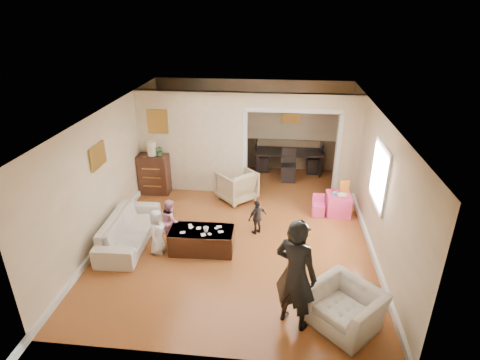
# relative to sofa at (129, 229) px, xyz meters

# --- Properties ---
(floor) EXTENTS (7.00, 7.00, 0.00)m
(floor) POSITION_rel_sofa_xyz_m (2.18, 0.82, -0.29)
(floor) COLOR #9F5529
(floor) RESTS_ON ground
(partition_left) EXTENTS (2.75, 0.18, 2.60)m
(partition_left) POSITION_rel_sofa_xyz_m (0.81, 2.62, 1.01)
(partition_left) COLOR beige
(partition_left) RESTS_ON ground
(partition_right) EXTENTS (0.55, 0.18, 2.60)m
(partition_right) POSITION_rel_sofa_xyz_m (4.66, 2.62, 1.01)
(partition_right) COLOR beige
(partition_right) RESTS_ON ground
(partition_header) EXTENTS (2.22, 0.18, 0.35)m
(partition_header) POSITION_rel_sofa_xyz_m (3.28, 2.62, 2.13)
(partition_header) COLOR beige
(partition_header) RESTS_ON partition_right
(window_pane) EXTENTS (0.03, 0.95, 1.10)m
(window_pane) POSITION_rel_sofa_xyz_m (4.91, 0.42, 1.26)
(window_pane) COLOR white
(window_pane) RESTS_ON ground
(framed_art_partition) EXTENTS (0.45, 0.03, 0.55)m
(framed_art_partition) POSITION_rel_sofa_xyz_m (-0.02, 2.52, 1.56)
(framed_art_partition) COLOR brown
(framed_art_partition) RESTS_ON partition_left
(framed_art_sofa_wall) EXTENTS (0.03, 0.55, 0.40)m
(framed_art_sofa_wall) POSITION_rel_sofa_xyz_m (-0.53, 0.22, 1.51)
(framed_art_sofa_wall) COLOR brown
(framed_art_alcove) EXTENTS (0.45, 0.03, 0.55)m
(framed_art_alcove) POSITION_rel_sofa_xyz_m (3.28, 4.26, 1.41)
(framed_art_alcove) COLOR brown
(sofa) EXTENTS (0.85, 2.04, 0.59)m
(sofa) POSITION_rel_sofa_xyz_m (0.00, 0.00, 0.00)
(sofa) COLOR beige
(sofa) RESTS_ON ground
(armchair_back) EXTENTS (1.17, 1.17, 0.76)m
(armchair_back) POSITION_rel_sofa_xyz_m (1.97, 2.15, 0.09)
(armchair_back) COLOR #C6B98A
(armchair_back) RESTS_ON ground
(armchair_front) EXTENTS (1.32, 1.32, 0.65)m
(armchair_front) POSITION_rel_sofa_xyz_m (4.10, -1.85, 0.03)
(armchair_front) COLOR beige
(armchair_front) RESTS_ON ground
(dresser) EXTENTS (0.76, 0.43, 1.04)m
(dresser) POSITION_rel_sofa_xyz_m (-0.17, 2.30, 0.23)
(dresser) COLOR #34180F
(dresser) RESTS_ON ground
(table_lamp) EXTENTS (0.22, 0.22, 0.36)m
(table_lamp) POSITION_rel_sofa_xyz_m (-0.17, 2.30, 0.93)
(table_lamp) COLOR beige
(table_lamp) RESTS_ON dresser
(potted_plant) EXTENTS (0.24, 0.21, 0.27)m
(potted_plant) POSITION_rel_sofa_xyz_m (0.03, 2.30, 0.88)
(potted_plant) COLOR #386C30
(potted_plant) RESTS_ON dresser
(coffee_table) EXTENTS (1.27, 0.67, 0.47)m
(coffee_table) POSITION_rel_sofa_xyz_m (1.55, -0.14, -0.06)
(coffee_table) COLOR #3A1E12
(coffee_table) RESTS_ON ground
(coffee_cup) EXTENTS (0.11, 0.11, 0.10)m
(coffee_cup) POSITION_rel_sofa_xyz_m (1.65, -0.19, 0.22)
(coffee_cup) COLOR white
(coffee_cup) RESTS_ON coffee_table
(play_table) EXTENTS (0.55, 0.55, 0.52)m
(play_table) POSITION_rel_sofa_xyz_m (4.41, 1.64, -0.04)
(play_table) COLOR #FF4385
(play_table) RESTS_ON ground
(cereal_box) EXTENTS (0.20, 0.08, 0.30)m
(cereal_box) POSITION_rel_sofa_xyz_m (4.53, 1.74, 0.37)
(cereal_box) COLOR yellow
(cereal_box) RESTS_ON play_table
(cyan_cup) EXTENTS (0.08, 0.08, 0.08)m
(cyan_cup) POSITION_rel_sofa_xyz_m (4.31, 1.59, 0.26)
(cyan_cup) COLOR #27C1C5
(cyan_cup) RESTS_ON play_table
(toy_block) EXTENTS (0.10, 0.09, 0.05)m
(toy_block) POSITION_rel_sofa_xyz_m (4.29, 1.76, 0.25)
(toy_block) COLOR red
(toy_block) RESTS_ON play_table
(play_bowl) EXTENTS (0.23, 0.23, 0.05)m
(play_bowl) POSITION_rel_sofa_xyz_m (4.46, 1.52, 0.25)
(play_bowl) COLOR white
(play_bowl) RESTS_ON play_table
(dining_table) EXTENTS (2.00, 1.18, 0.69)m
(dining_table) POSITION_rel_sofa_xyz_m (3.27, 4.08, 0.05)
(dining_table) COLOR black
(dining_table) RESTS_ON ground
(adult_person) EXTENTS (0.80, 0.71, 1.83)m
(adult_person) POSITION_rel_sofa_xyz_m (3.31, -1.90, 0.62)
(adult_person) COLOR black
(adult_person) RESTS_ON ground
(child_kneel_a) EXTENTS (0.35, 0.49, 0.93)m
(child_kneel_a) POSITION_rel_sofa_xyz_m (0.70, -0.29, 0.17)
(child_kneel_a) COLOR white
(child_kneel_a) RESTS_ON ground
(child_kneel_b) EXTENTS (0.50, 0.55, 0.93)m
(child_kneel_b) POSITION_rel_sofa_xyz_m (0.85, 0.16, 0.17)
(child_kneel_b) COLOR pink
(child_kneel_b) RESTS_ON ground
(child_toddler) EXTENTS (0.47, 0.45, 0.79)m
(child_toddler) POSITION_rel_sofa_xyz_m (2.60, 0.61, 0.10)
(child_toddler) COLOR black
(child_toddler) RESTS_ON ground
(craft_papers) EXTENTS (0.84, 0.44, 0.00)m
(craft_papers) POSITION_rel_sofa_xyz_m (1.58, -0.14, 0.18)
(craft_papers) COLOR white
(craft_papers) RESTS_ON coffee_table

